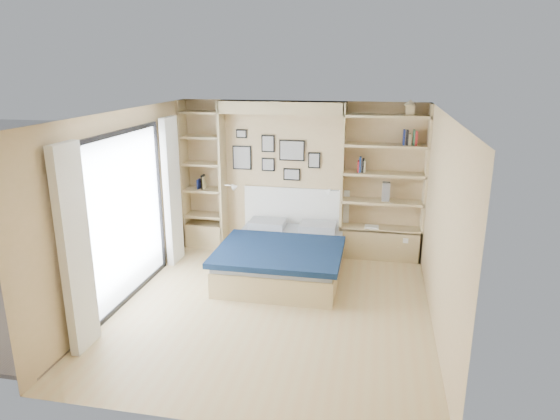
# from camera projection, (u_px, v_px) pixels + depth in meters

# --- Properties ---
(ground) EXTENTS (4.50, 4.50, 0.00)m
(ground) POSITION_uv_depth(u_px,v_px,m) (273.00, 308.00, 6.51)
(ground) COLOR tan
(ground) RESTS_ON ground
(room_shell) EXTENTS (4.50, 4.50, 4.50)m
(room_shell) POSITION_uv_depth(u_px,v_px,m) (269.00, 197.00, 7.71)
(room_shell) COLOR tan
(room_shell) RESTS_ON ground
(bed) EXTENTS (1.78, 2.21, 1.07)m
(bed) POSITION_uv_depth(u_px,v_px,m) (284.00, 256.00, 7.51)
(bed) COLOR tan
(bed) RESTS_ON ground
(photo_gallery) EXTENTS (1.48, 0.02, 0.82)m
(photo_gallery) POSITION_uv_depth(u_px,v_px,m) (274.00, 156.00, 8.24)
(photo_gallery) COLOR black
(photo_gallery) RESTS_ON ground
(reading_lamps) EXTENTS (1.92, 0.12, 0.15)m
(reading_lamps) POSITION_uv_depth(u_px,v_px,m) (280.00, 189.00, 8.14)
(reading_lamps) COLOR silver
(reading_lamps) RESTS_ON ground
(shelf_decor) EXTENTS (3.55, 0.23, 2.03)m
(shelf_decor) POSITION_uv_depth(u_px,v_px,m) (368.00, 155.00, 7.78)
(shelf_decor) COLOR #A51E1E
(shelf_decor) RESTS_ON ground
(deck) EXTENTS (3.20, 4.00, 0.05)m
(deck) POSITION_uv_depth(u_px,v_px,m) (29.00, 285.00, 7.18)
(deck) COLOR #756456
(deck) RESTS_ON ground
(deck_chair) EXTENTS (0.68, 0.84, 0.74)m
(deck_chair) POSITION_uv_depth(u_px,v_px,m) (13.00, 261.00, 7.12)
(deck_chair) COLOR tan
(deck_chair) RESTS_ON ground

